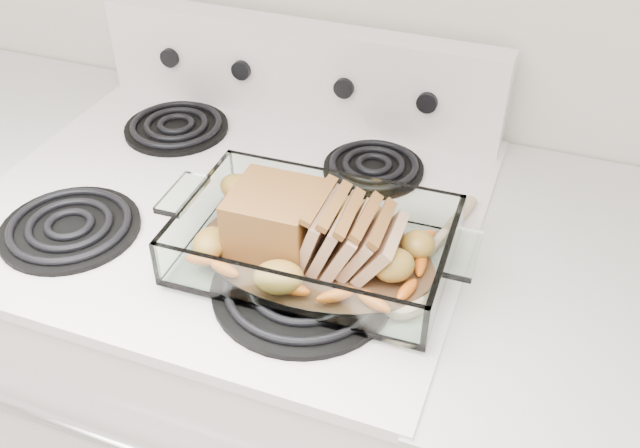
% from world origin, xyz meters
% --- Properties ---
extents(electric_range, '(0.78, 0.70, 1.12)m').
position_xyz_m(electric_range, '(0.00, 1.66, 0.48)').
color(electric_range, white).
rests_on(electric_range, ground).
extents(baking_dish, '(0.37, 0.25, 0.07)m').
position_xyz_m(baking_dish, '(0.18, 1.56, 0.96)').
color(baking_dish, white).
rests_on(baking_dish, electric_range).
extents(pork_roast, '(0.24, 0.12, 0.09)m').
position_xyz_m(pork_roast, '(0.16, 1.56, 1.00)').
color(pork_roast, brown).
rests_on(pork_roast, baking_dish).
extents(roast_vegetables, '(0.34, 0.18, 0.04)m').
position_xyz_m(roast_vegetables, '(0.18, 1.59, 0.97)').
color(roast_vegetables, '#E95F0E').
rests_on(roast_vegetables, baking_dish).
extents(wooden_spoon, '(0.08, 0.29, 0.02)m').
position_xyz_m(wooden_spoon, '(0.33, 1.58, 0.95)').
color(wooden_spoon, tan).
rests_on(wooden_spoon, electric_range).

